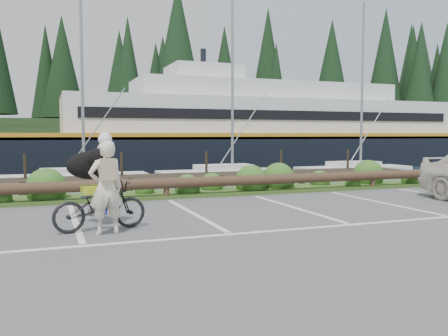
% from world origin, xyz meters
% --- Properties ---
extents(ground, '(72.00, 72.00, 0.00)m').
position_xyz_m(ground, '(0.00, 0.00, 0.00)').
color(ground, '#4D4D4F').
extents(harbor_backdrop, '(170.00, 160.00, 30.00)m').
position_xyz_m(harbor_backdrop, '(0.40, 78.42, -0.00)').
color(harbor_backdrop, '#162E36').
rests_on(harbor_backdrop, ground).
extents(vegetation_strip, '(34.00, 1.60, 0.10)m').
position_xyz_m(vegetation_strip, '(0.00, 5.30, 0.05)').
color(vegetation_strip, '#3D5B21').
rests_on(vegetation_strip, ground).
extents(log_rail, '(32.00, 0.30, 0.60)m').
position_xyz_m(log_rail, '(0.00, 4.60, 0.00)').
color(log_rail, '#443021').
rests_on(log_rail, ground).
extents(bicycle, '(1.85, 0.91, 0.93)m').
position_xyz_m(bicycle, '(-2.20, 0.83, 0.46)').
color(bicycle, black).
rests_on(bicycle, ground).
extents(cyclist, '(0.69, 0.51, 1.72)m').
position_xyz_m(cyclist, '(-2.13, 0.42, 0.86)').
color(cyclist, silver).
rests_on(cyclist, ground).
extents(dog, '(0.63, 1.04, 0.56)m').
position_xyz_m(dog, '(-2.29, 1.38, 1.21)').
color(dog, black).
rests_on(dog, bicycle).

